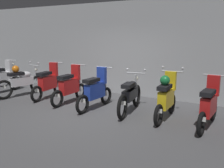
{
  "coord_description": "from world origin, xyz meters",
  "views": [
    {
      "loc": [
        3.82,
        -5.39,
        2.11
      ],
      "look_at": [
        0.48,
        0.58,
        0.75
      ],
      "focal_mm": 40.05,
      "sensor_mm": 36.0,
      "label": 1
    }
  ],
  "objects_px": {
    "motorbike_slot_4": "(96,91)",
    "motorbike_slot_7": "(209,105)",
    "motorbike_slot_0": "(2,78)",
    "motorbike_slot_3": "(70,86)",
    "motorbike_slot_1": "(22,81)",
    "motorbike_slot_5": "(130,95)",
    "motorbike_slot_2": "(49,83)",
    "motorbike_slot_6": "(166,97)"
  },
  "relations": [
    {
      "from": "motorbike_slot_0",
      "to": "motorbike_slot_5",
      "type": "bearing_deg",
      "value": 1.54
    },
    {
      "from": "motorbike_slot_7",
      "to": "motorbike_slot_4",
      "type": "bearing_deg",
      "value": 179.98
    },
    {
      "from": "motorbike_slot_0",
      "to": "motorbike_slot_3",
      "type": "distance_m",
      "value": 3.07
    },
    {
      "from": "motorbike_slot_2",
      "to": "motorbike_slot_3",
      "type": "height_order",
      "value": "same"
    },
    {
      "from": "motorbike_slot_4",
      "to": "motorbike_slot_5",
      "type": "bearing_deg",
      "value": 9.53
    },
    {
      "from": "motorbike_slot_0",
      "to": "motorbike_slot_1",
      "type": "bearing_deg",
      "value": -0.52
    },
    {
      "from": "motorbike_slot_0",
      "to": "motorbike_slot_3",
      "type": "height_order",
      "value": "same"
    },
    {
      "from": "motorbike_slot_4",
      "to": "motorbike_slot_7",
      "type": "height_order",
      "value": "same"
    },
    {
      "from": "motorbike_slot_0",
      "to": "motorbike_slot_3",
      "type": "relative_size",
      "value": 1.0
    },
    {
      "from": "motorbike_slot_1",
      "to": "motorbike_slot_6",
      "type": "height_order",
      "value": "motorbike_slot_6"
    },
    {
      "from": "motorbike_slot_4",
      "to": "motorbike_slot_3",
      "type": "bearing_deg",
      "value": 173.51
    },
    {
      "from": "motorbike_slot_0",
      "to": "motorbike_slot_7",
      "type": "height_order",
      "value": "same"
    },
    {
      "from": "motorbike_slot_0",
      "to": "motorbike_slot_2",
      "type": "height_order",
      "value": "same"
    },
    {
      "from": "motorbike_slot_6",
      "to": "motorbike_slot_7",
      "type": "distance_m",
      "value": 1.03
    },
    {
      "from": "motorbike_slot_5",
      "to": "motorbike_slot_1",
      "type": "bearing_deg",
      "value": -177.94
    },
    {
      "from": "motorbike_slot_6",
      "to": "motorbike_slot_7",
      "type": "bearing_deg",
      "value": -5.45
    },
    {
      "from": "motorbike_slot_6",
      "to": "motorbike_slot_4",
      "type": "bearing_deg",
      "value": -177.29
    },
    {
      "from": "motorbike_slot_0",
      "to": "motorbike_slot_3",
      "type": "xyz_separation_m",
      "value": [
        3.07,
        0.08,
        0.0
      ]
    },
    {
      "from": "motorbike_slot_5",
      "to": "motorbike_slot_6",
      "type": "bearing_deg",
      "value": -4.13
    },
    {
      "from": "motorbike_slot_3",
      "to": "motorbike_slot_6",
      "type": "bearing_deg",
      "value": -0.37
    },
    {
      "from": "motorbike_slot_3",
      "to": "motorbike_slot_5",
      "type": "height_order",
      "value": "motorbike_slot_3"
    },
    {
      "from": "motorbike_slot_6",
      "to": "motorbike_slot_7",
      "type": "height_order",
      "value": "motorbike_slot_6"
    },
    {
      "from": "motorbike_slot_0",
      "to": "motorbike_slot_2",
      "type": "xyz_separation_m",
      "value": [
        2.04,
        0.23,
        0.0
      ]
    },
    {
      "from": "motorbike_slot_4",
      "to": "motorbike_slot_5",
      "type": "height_order",
      "value": "motorbike_slot_4"
    },
    {
      "from": "motorbike_slot_0",
      "to": "motorbike_slot_4",
      "type": "relative_size",
      "value": 1.0
    },
    {
      "from": "motorbike_slot_1",
      "to": "motorbike_slot_6",
      "type": "relative_size",
      "value": 1.15
    },
    {
      "from": "motorbike_slot_6",
      "to": "motorbike_slot_5",
      "type": "bearing_deg",
      "value": 175.87
    },
    {
      "from": "motorbike_slot_6",
      "to": "motorbike_slot_7",
      "type": "relative_size",
      "value": 1.0
    },
    {
      "from": "motorbike_slot_5",
      "to": "motorbike_slot_6",
      "type": "xyz_separation_m",
      "value": [
        1.03,
        -0.07,
        0.08
      ]
    },
    {
      "from": "motorbike_slot_5",
      "to": "motorbike_slot_3",
      "type": "bearing_deg",
      "value": -178.48
    },
    {
      "from": "motorbike_slot_3",
      "to": "motorbike_slot_4",
      "type": "bearing_deg",
      "value": -6.49
    },
    {
      "from": "motorbike_slot_3",
      "to": "motorbike_slot_0",
      "type": "bearing_deg",
      "value": -178.44
    },
    {
      "from": "motorbike_slot_0",
      "to": "motorbike_slot_1",
      "type": "height_order",
      "value": "motorbike_slot_0"
    },
    {
      "from": "motorbike_slot_4",
      "to": "motorbike_slot_5",
      "type": "distance_m",
      "value": 1.03
    },
    {
      "from": "motorbike_slot_1",
      "to": "motorbike_slot_4",
      "type": "xyz_separation_m",
      "value": [
        3.07,
        -0.02,
        -0.0
      ]
    },
    {
      "from": "motorbike_slot_3",
      "to": "motorbike_slot_7",
      "type": "bearing_deg",
      "value": -1.65
    },
    {
      "from": "motorbike_slot_1",
      "to": "motorbike_slot_0",
      "type": "bearing_deg",
      "value": 179.48
    },
    {
      "from": "motorbike_slot_5",
      "to": "motorbike_slot_4",
      "type": "bearing_deg",
      "value": -170.47
    },
    {
      "from": "motorbike_slot_3",
      "to": "motorbike_slot_5",
      "type": "xyz_separation_m",
      "value": [
        2.04,
        0.05,
        -0.03
      ]
    },
    {
      "from": "motorbike_slot_2",
      "to": "motorbike_slot_4",
      "type": "height_order",
      "value": "same"
    },
    {
      "from": "motorbike_slot_3",
      "to": "motorbike_slot_7",
      "type": "relative_size",
      "value": 1.0
    },
    {
      "from": "motorbike_slot_2",
      "to": "motorbike_slot_6",
      "type": "bearing_deg",
      "value": -2.33
    }
  ]
}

